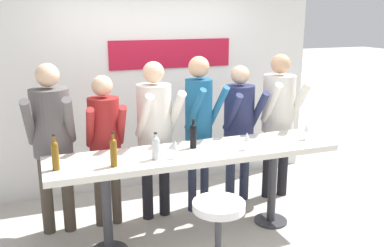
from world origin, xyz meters
name	(u,v)px	position (x,y,z in m)	size (l,w,h in m)	color
ground_plane	(195,236)	(0.00, 0.00, 0.00)	(40.00, 40.00, 0.00)	#B2ADA3
back_wall	(152,89)	(0.00, 1.58, 1.28)	(4.47, 0.12, 2.55)	silver
tasting_table	(196,162)	(0.00, 0.00, 0.81)	(2.87, 0.67, 0.93)	silver
bar_stool	(218,226)	(-0.05, -0.69, 0.46)	(0.48, 0.48, 0.69)	#333338
person_far_left	(52,131)	(-1.31, 0.59, 1.10)	(0.51, 0.61, 1.77)	#473D33
person_left	(105,134)	(-0.79, 0.57, 1.02)	(0.40, 0.51, 1.63)	#473D33
person_center_left	(155,124)	(-0.25, 0.57, 1.09)	(0.49, 0.59, 1.75)	black
person_center	(199,115)	(0.26, 0.57, 1.14)	(0.42, 0.56, 1.79)	#23283D
person_center_right	(239,119)	(0.79, 0.64, 1.03)	(0.43, 0.53, 1.66)	#23283D
person_right	(279,111)	(1.30, 0.59, 1.10)	(0.48, 0.58, 1.78)	black
wine_bottle_0	(193,135)	(0.01, 0.09, 1.06)	(0.07, 0.07, 0.30)	black
wine_bottle_1	(156,147)	(-0.43, -0.11, 1.05)	(0.07, 0.07, 0.26)	#B7BCC1
wine_bottle_2	(55,154)	(-1.31, -0.08, 1.07)	(0.06, 0.06, 0.32)	brown
wine_bottle_3	(113,151)	(-0.83, -0.17, 1.07)	(0.06, 0.06, 0.32)	brown
wine_glass_0	(175,145)	(-0.26, -0.15, 1.05)	(0.07, 0.07, 0.18)	silver
wine_glass_1	(247,137)	(0.48, -0.15, 1.05)	(0.07, 0.07, 0.18)	silver
wine_glass_2	(307,128)	(1.24, -0.05, 1.05)	(0.07, 0.07, 0.18)	silver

